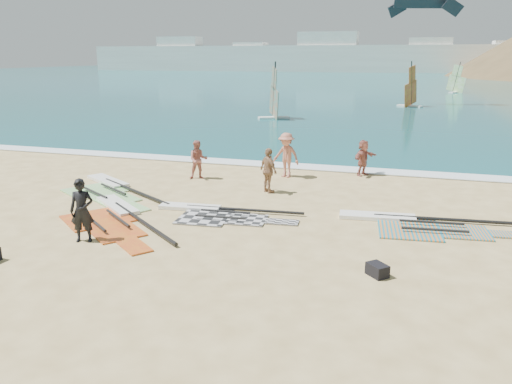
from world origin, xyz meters
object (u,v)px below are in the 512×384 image
(rig_green, at_px, (110,189))
(person_wetsuit, at_px, (82,211))
(gear_bag_far, at_px, (377,270))
(beachgoer_right, at_px, (363,158))
(beachgoer_back, at_px, (269,171))
(beachgoer_left, at_px, (198,160))
(beachgoer_mid, at_px, (286,155))
(rig_grey, at_px, (214,213))
(rig_red, at_px, (115,217))
(rig_orange, at_px, (415,224))

(rig_green, xyz_separation_m, person_wetsuit, (2.42, -5.02, 0.85))
(gear_bag_far, distance_m, beachgoer_right, 10.47)
(beachgoer_back, relative_size, beachgoer_right, 1.10)
(gear_bag_far, bearing_deg, beachgoer_back, 124.74)
(person_wetsuit, relative_size, beachgoer_left, 1.10)
(person_wetsuit, xyz_separation_m, beachgoer_back, (3.57, 6.48, -0.04))
(person_wetsuit, bearing_deg, beachgoer_mid, 50.18)
(rig_grey, distance_m, beachgoer_right, 8.25)
(rig_green, bearing_deg, person_wetsuit, -32.68)
(rig_red, bearing_deg, beachgoer_mid, 99.49)
(rig_grey, xyz_separation_m, person_wetsuit, (-2.58, -3.33, 0.85))
(rig_red, bearing_deg, beachgoer_right, 88.44)
(rig_red, bearing_deg, rig_grey, 62.71)
(beachgoer_left, bearing_deg, beachgoer_mid, -2.88)
(rig_grey, xyz_separation_m, beachgoer_right, (4.15, 7.09, 0.73))
(rig_orange, height_order, beachgoer_left, beachgoer_left)
(rig_red, xyz_separation_m, person_wetsuit, (0.29, -2.03, 0.85))
(gear_bag_far, relative_size, beachgoer_right, 0.32)
(beachgoer_mid, bearing_deg, beachgoer_right, 40.25)
(beachgoer_left, xyz_separation_m, beachgoer_mid, (3.46, 1.38, 0.14))
(rig_red, distance_m, gear_bag_far, 8.55)
(beachgoer_left, height_order, beachgoer_mid, beachgoer_mid)
(rig_green, height_order, beachgoer_mid, beachgoer_mid)
(gear_bag_far, height_order, beachgoer_back, beachgoer_back)
(beachgoer_left, bearing_deg, rig_red, -119.06)
(rig_orange, relative_size, beachgoer_back, 3.31)
(rig_orange, bearing_deg, rig_green, 169.75)
(rig_green, distance_m, gear_bag_far, 11.57)
(rig_orange, distance_m, beachgoer_left, 9.51)
(rig_orange, xyz_separation_m, beachgoer_right, (-2.18, 6.31, 0.73))
(rig_grey, distance_m, beachgoer_back, 3.40)
(rig_red, bearing_deg, rig_orange, 51.14)
(rig_grey, relative_size, gear_bag_far, 9.98)
(gear_bag_far, xyz_separation_m, beachgoer_left, (-7.87, 7.70, 0.67))
(rig_orange, relative_size, beachgoer_left, 3.47)
(rig_grey, distance_m, rig_red, 3.15)
(rig_red, distance_m, person_wetsuit, 2.22)
(rig_orange, relative_size, beachgoer_right, 3.65)
(rig_grey, relative_size, beachgoer_right, 3.18)
(rig_grey, relative_size, rig_orange, 0.87)
(beachgoer_mid, height_order, beachgoer_back, beachgoer_mid)
(beachgoer_right, bearing_deg, beachgoer_mid, 143.16)
(rig_green, bearing_deg, rig_orange, 27.03)
(gear_bag_far, bearing_deg, rig_green, 154.57)
(beachgoer_left, bearing_deg, rig_green, -157.92)
(beachgoer_mid, bearing_deg, rig_orange, -25.82)
(rig_red, relative_size, beachgoer_back, 2.82)
(person_wetsuit, relative_size, beachgoer_right, 1.16)
(rig_orange, distance_m, person_wetsuit, 9.85)
(gear_bag_far, distance_m, beachgoer_mid, 10.12)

